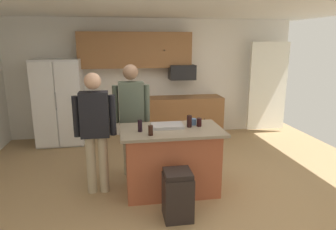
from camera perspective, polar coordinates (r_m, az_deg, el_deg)
floor at (r=4.53m, az=1.52°, el=-13.64°), size 7.04×7.04×0.00m
ceiling at (r=4.06m, az=1.76°, el=21.02°), size 7.04×7.04×0.00m
back_wall at (r=6.84m, az=-2.83°, el=7.09°), size 6.40×0.10×2.60m
french_door_window_panel at (r=7.26m, az=18.51°, el=5.19°), size 0.90×0.06×2.00m
cabinet_run_upper at (r=6.57m, az=-6.24°, el=12.22°), size 2.40×0.38×0.75m
cabinet_run_lower at (r=6.78m, az=2.61°, el=-0.28°), size 1.80×0.63×0.90m
refrigerator at (r=6.57m, az=-19.98°, el=2.32°), size 0.94×0.76×1.76m
microwave_over_range at (r=6.63m, az=2.66°, el=8.18°), size 0.56×0.40×0.32m
kitchen_island at (r=4.25m, az=0.66°, el=-8.57°), size 1.40×0.83×0.93m
person_guest_by_door at (r=4.18m, az=-13.75°, el=-1.95°), size 0.57×0.22×1.70m
person_guest_right at (r=4.67m, az=-6.97°, el=0.51°), size 0.57×0.23×1.76m
mug_blue_stoneware at (r=4.31m, az=4.84°, el=-1.28°), size 0.13×0.09×0.09m
glass_pilsner at (r=4.23m, az=5.97°, el=-1.37°), size 0.07×0.07×0.12m
glass_stout_tall at (r=3.81m, az=-3.34°, el=-2.95°), size 0.06×0.06×0.13m
glass_dark_ale at (r=4.18m, az=4.09°, el=-1.21°), size 0.07×0.07×0.17m
tumbler_amber at (r=3.98m, az=-5.37°, el=-2.05°), size 0.06×0.06×0.16m
serving_tray at (r=4.17m, az=-0.16°, el=-2.07°), size 0.44×0.30×0.04m
trash_bin at (r=3.70m, az=1.85°, el=-15.02°), size 0.34×0.34×0.61m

